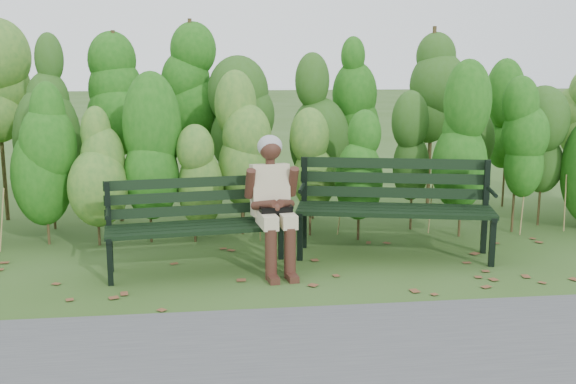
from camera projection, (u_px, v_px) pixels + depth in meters
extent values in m
plane|color=#2E4D17|center=(292.00, 274.00, 6.60)|extent=(80.00, 80.00, 0.00)
cube|color=#474749|center=(335.00, 376.00, 4.46)|extent=(60.00, 2.50, 0.01)
cylinder|color=#47381E|center=(31.00, 212.00, 7.46)|extent=(0.03, 0.03, 0.80)
ellipsoid|color=#1C5B14|center=(27.00, 155.00, 7.33)|extent=(0.64, 0.64, 1.44)
cylinder|color=#47381E|center=(88.00, 211.00, 7.53)|extent=(0.03, 0.03, 0.80)
ellipsoid|color=#1C5B14|center=(85.00, 154.00, 7.41)|extent=(0.64, 0.64, 1.44)
cylinder|color=#47381E|center=(144.00, 209.00, 7.60)|extent=(0.03, 0.03, 0.80)
ellipsoid|color=#1C5B14|center=(141.00, 153.00, 7.48)|extent=(0.64, 0.64, 1.44)
cylinder|color=#47381E|center=(198.00, 208.00, 7.68)|extent=(0.03, 0.03, 0.80)
ellipsoid|color=#1C5B14|center=(197.00, 152.00, 7.55)|extent=(0.64, 0.64, 1.44)
cylinder|color=#47381E|center=(252.00, 207.00, 7.75)|extent=(0.03, 0.03, 0.80)
ellipsoid|color=#1C5B14|center=(251.00, 151.00, 7.63)|extent=(0.64, 0.64, 1.44)
cylinder|color=#47381E|center=(304.00, 205.00, 7.82)|extent=(0.03, 0.03, 0.80)
ellipsoid|color=#1C5B14|center=(304.00, 151.00, 7.70)|extent=(0.64, 0.64, 1.44)
cylinder|color=#47381E|center=(356.00, 204.00, 7.90)|extent=(0.03, 0.03, 0.80)
ellipsoid|color=#1C5B14|center=(357.00, 150.00, 7.77)|extent=(0.64, 0.64, 1.44)
cylinder|color=#47381E|center=(406.00, 202.00, 7.97)|extent=(0.03, 0.03, 0.80)
ellipsoid|color=#1C5B14|center=(408.00, 149.00, 7.85)|extent=(0.64, 0.64, 1.44)
cylinder|color=#47381E|center=(456.00, 201.00, 8.05)|extent=(0.03, 0.03, 0.80)
ellipsoid|color=#1C5B14|center=(458.00, 148.00, 7.92)|extent=(0.64, 0.64, 1.44)
cylinder|color=#47381E|center=(504.00, 200.00, 8.12)|extent=(0.03, 0.03, 0.80)
ellipsoid|color=#1C5B14|center=(508.00, 147.00, 8.00)|extent=(0.64, 0.64, 1.44)
cylinder|color=#47381E|center=(552.00, 199.00, 8.19)|extent=(0.03, 0.03, 0.80)
ellipsoid|color=#1C5B14|center=(556.00, 146.00, 8.07)|extent=(0.64, 0.64, 1.44)
cylinder|color=#47381E|center=(56.00, 183.00, 8.41)|extent=(0.04, 0.04, 1.10)
ellipsoid|color=#2E5919|center=(51.00, 112.00, 8.24)|extent=(0.70, 0.70, 1.98)
cylinder|color=#47381E|center=(118.00, 181.00, 8.50)|extent=(0.04, 0.04, 1.10)
ellipsoid|color=#2E5919|center=(115.00, 112.00, 8.33)|extent=(0.70, 0.70, 1.98)
cylinder|color=#47381E|center=(180.00, 180.00, 8.59)|extent=(0.04, 0.04, 1.10)
ellipsoid|color=#2E5919|center=(178.00, 111.00, 8.42)|extent=(0.70, 0.70, 1.98)
cylinder|color=#47381E|center=(240.00, 179.00, 8.69)|extent=(0.04, 0.04, 1.10)
ellipsoid|color=#2E5919|center=(239.00, 110.00, 8.52)|extent=(0.70, 0.70, 1.98)
cylinder|color=#47381E|center=(299.00, 178.00, 8.78)|extent=(0.04, 0.04, 1.10)
ellipsoid|color=#2E5919|center=(299.00, 110.00, 8.61)|extent=(0.70, 0.70, 1.98)
cylinder|color=#47381E|center=(356.00, 176.00, 8.87)|extent=(0.04, 0.04, 1.10)
ellipsoid|color=#2E5919|center=(358.00, 109.00, 8.70)|extent=(0.70, 0.70, 1.98)
cylinder|color=#47381E|center=(413.00, 175.00, 8.96)|extent=(0.04, 0.04, 1.10)
ellipsoid|color=#2E5919|center=(415.00, 109.00, 8.79)|extent=(0.70, 0.70, 1.98)
cylinder|color=#47381E|center=(468.00, 174.00, 9.06)|extent=(0.04, 0.04, 1.10)
ellipsoid|color=#2E5919|center=(472.00, 108.00, 8.89)|extent=(0.70, 0.70, 1.98)
cylinder|color=#47381E|center=(522.00, 173.00, 9.15)|extent=(0.04, 0.04, 1.10)
ellipsoid|color=#2E5919|center=(527.00, 108.00, 8.98)|extent=(0.70, 0.70, 1.98)
cylinder|color=#47381E|center=(575.00, 172.00, 9.24)|extent=(0.04, 0.04, 1.10)
cube|color=brown|center=(238.00, 276.00, 6.52)|extent=(0.11, 0.11, 0.01)
cube|color=brown|center=(242.00, 262.00, 6.98)|extent=(0.11, 0.11, 0.01)
cube|color=brown|center=(488.00, 274.00, 6.58)|extent=(0.11, 0.11, 0.01)
cube|color=brown|center=(383.00, 258.00, 7.12)|extent=(0.11, 0.11, 0.01)
cube|color=brown|center=(185.00, 280.00, 6.41)|extent=(0.11, 0.11, 0.01)
cube|color=brown|center=(139.00, 299.00, 5.91)|extent=(0.10, 0.11, 0.01)
cube|color=brown|center=(437.00, 299.00, 5.91)|extent=(0.07, 0.09, 0.01)
cube|color=brown|center=(509.00, 262.00, 6.97)|extent=(0.11, 0.11, 0.01)
cube|color=brown|center=(566.00, 291.00, 6.10)|extent=(0.07, 0.09, 0.01)
cube|color=brown|center=(292.00, 251.00, 7.37)|extent=(0.10, 0.08, 0.01)
cube|color=brown|center=(316.00, 267.00, 6.79)|extent=(0.08, 0.10, 0.01)
cube|color=brown|center=(408.00, 276.00, 6.53)|extent=(0.11, 0.10, 0.01)
cube|color=brown|center=(460.00, 267.00, 6.80)|extent=(0.11, 0.11, 0.01)
cube|color=brown|center=(334.00, 297.00, 5.94)|extent=(0.10, 0.11, 0.01)
cube|color=brown|center=(89.00, 280.00, 6.39)|extent=(0.07, 0.09, 0.01)
cube|color=brown|center=(436.00, 298.00, 5.93)|extent=(0.09, 0.10, 0.01)
cube|color=brown|center=(563.00, 264.00, 6.91)|extent=(0.10, 0.09, 0.01)
cube|color=brown|center=(506.00, 260.00, 7.05)|extent=(0.09, 0.07, 0.01)
cube|color=brown|center=(356.00, 266.00, 6.83)|extent=(0.11, 0.11, 0.01)
cube|color=brown|center=(187.00, 271.00, 6.69)|extent=(0.11, 0.11, 0.01)
cube|color=brown|center=(49.00, 279.00, 6.44)|extent=(0.11, 0.11, 0.01)
cube|color=brown|center=(424.00, 295.00, 6.00)|extent=(0.09, 0.11, 0.01)
cube|color=brown|center=(269.00, 256.00, 7.17)|extent=(0.10, 0.09, 0.01)
cube|color=brown|center=(279.00, 291.00, 6.09)|extent=(0.11, 0.11, 0.01)
cube|color=brown|center=(301.00, 251.00, 7.39)|extent=(0.10, 0.11, 0.01)
cube|color=brown|center=(418.00, 301.00, 5.85)|extent=(0.10, 0.08, 0.01)
cube|color=brown|center=(210.00, 249.00, 7.44)|extent=(0.11, 0.10, 0.01)
cube|color=brown|center=(263.00, 311.00, 5.62)|extent=(0.09, 0.11, 0.01)
cube|color=brown|center=(549.00, 250.00, 7.42)|extent=(0.11, 0.11, 0.01)
cube|color=brown|center=(311.00, 272.00, 6.66)|extent=(0.10, 0.11, 0.01)
cube|color=brown|center=(298.00, 300.00, 5.88)|extent=(0.10, 0.08, 0.01)
cube|color=brown|center=(463.00, 244.00, 7.65)|extent=(0.10, 0.08, 0.01)
cube|color=brown|center=(399.00, 270.00, 6.72)|extent=(0.08, 0.10, 0.01)
cube|color=brown|center=(118.00, 286.00, 6.25)|extent=(0.10, 0.11, 0.01)
cube|color=brown|center=(405.00, 244.00, 7.65)|extent=(0.11, 0.11, 0.01)
cube|color=brown|center=(392.00, 272.00, 6.66)|extent=(0.11, 0.11, 0.01)
cube|color=brown|center=(380.00, 277.00, 6.48)|extent=(0.10, 0.11, 0.01)
cube|color=brown|center=(5.00, 297.00, 5.95)|extent=(0.10, 0.11, 0.01)
cube|color=black|center=(203.00, 232.00, 6.40)|extent=(1.81, 0.33, 0.04)
cube|color=black|center=(201.00, 229.00, 6.52)|extent=(1.81, 0.33, 0.04)
cube|color=black|center=(199.00, 226.00, 6.64)|extent=(1.81, 0.33, 0.04)
cube|color=black|center=(198.00, 223.00, 6.76)|extent=(1.81, 0.33, 0.04)
cube|color=black|center=(197.00, 210.00, 6.82)|extent=(1.81, 0.28, 0.11)
cube|color=black|center=(196.00, 196.00, 6.81)|extent=(1.81, 0.28, 0.11)
cube|color=black|center=(196.00, 182.00, 6.80)|extent=(1.81, 0.28, 0.11)
cube|color=black|center=(110.00, 262.00, 6.22)|extent=(0.06, 0.06, 0.45)
cube|color=black|center=(109.00, 227.00, 6.59)|extent=(0.06, 0.06, 0.91)
cube|color=black|center=(109.00, 235.00, 6.37)|extent=(0.11, 0.51, 0.04)
cylinder|color=black|center=(108.00, 213.00, 6.28)|extent=(0.08, 0.38, 0.04)
cube|color=black|center=(291.00, 249.00, 6.63)|extent=(0.06, 0.06, 0.45)
cube|color=black|center=(281.00, 217.00, 7.00)|extent=(0.06, 0.06, 0.91)
cube|color=black|center=(286.00, 224.00, 6.79)|extent=(0.11, 0.51, 0.04)
cylinder|color=black|center=(287.00, 204.00, 6.70)|extent=(0.08, 0.38, 0.04)
cube|color=black|center=(395.00, 215.00, 6.86)|extent=(2.02, 0.60, 0.05)
cube|color=black|center=(395.00, 212.00, 7.00)|extent=(2.02, 0.60, 0.05)
cube|color=black|center=(394.00, 209.00, 7.14)|extent=(2.02, 0.60, 0.05)
cube|color=black|center=(394.00, 206.00, 7.27)|extent=(2.02, 0.60, 0.05)
cube|color=black|center=(394.00, 193.00, 7.35)|extent=(2.00, 0.54, 0.12)
cube|color=black|center=(394.00, 178.00, 7.34)|extent=(2.00, 0.54, 0.12)
cube|color=black|center=(394.00, 163.00, 7.32)|extent=(2.00, 0.54, 0.12)
cube|color=black|center=(300.00, 236.00, 7.00)|extent=(0.07, 0.07, 0.51)
cube|color=black|center=(304.00, 203.00, 7.43)|extent=(0.07, 0.07, 1.02)
cube|color=black|center=(302.00, 210.00, 7.18)|extent=(0.19, 0.56, 0.05)
cylinder|color=black|center=(302.00, 188.00, 7.07)|extent=(0.14, 0.42, 0.04)
cube|color=black|center=(492.00, 242.00, 6.79)|extent=(0.07, 0.07, 0.51)
cube|color=black|center=(485.00, 207.00, 7.22)|extent=(0.07, 0.07, 1.02)
cube|color=black|center=(490.00, 215.00, 6.97)|extent=(0.19, 0.56, 0.05)
cylinder|color=black|center=(492.00, 192.00, 6.86)|extent=(0.14, 0.42, 0.04)
cube|color=beige|center=(267.00, 220.00, 6.50)|extent=(0.20, 0.45, 0.13)
cube|color=beige|center=(286.00, 218.00, 6.54)|extent=(0.20, 0.45, 0.13)
cylinder|color=#432319|center=(271.00, 254.00, 6.39)|extent=(0.13, 0.13, 0.49)
cylinder|color=#432319|center=(290.00, 253.00, 6.43)|extent=(0.13, 0.13, 0.49)
cube|color=#432319|center=(273.00, 279.00, 6.35)|extent=(0.12, 0.22, 0.06)
cube|color=#432319|center=(292.00, 277.00, 6.40)|extent=(0.12, 0.22, 0.06)
cube|color=beige|center=(270.00, 190.00, 6.74)|extent=(0.40, 0.30, 0.53)
cylinder|color=#432319|center=(270.00, 162.00, 6.67)|extent=(0.09, 0.09, 0.10)
sphere|color=#432319|center=(270.00, 149.00, 6.63)|extent=(0.22, 0.22, 0.22)
ellipsoid|color=gray|center=(270.00, 146.00, 6.65)|extent=(0.25, 0.24, 0.23)
cylinder|color=#432319|center=(250.00, 183.00, 6.59)|extent=(0.12, 0.22, 0.32)
cylinder|color=#432319|center=(293.00, 182.00, 6.70)|extent=(0.12, 0.22, 0.32)
cylinder|color=#432319|center=(264.00, 205.00, 6.53)|extent=(0.26, 0.26, 0.14)
cylinder|color=#432319|center=(286.00, 204.00, 6.58)|extent=(0.21, 0.28, 0.14)
sphere|color=#432319|center=(276.00, 208.00, 6.50)|extent=(0.11, 0.11, 0.11)
cube|color=black|center=(276.00, 215.00, 6.52)|extent=(0.32, 0.16, 0.17)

